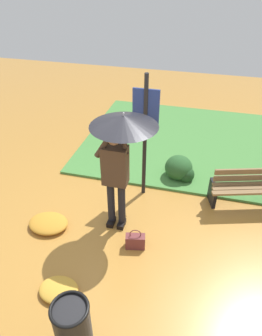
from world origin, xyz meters
The scene contains 10 objects.
ground_plane centered at (0.00, 0.00, 0.00)m, with size 18.00×18.00×0.00m, color #B27A33.
grass_verge centered at (0.59, 3.38, 0.03)m, with size 4.80×4.00×0.05m.
person_with_umbrella centered at (-0.16, 0.30, 1.55)m, with size 0.96×0.96×2.04m.
info_sign_post centered at (0.01, 1.22, 1.44)m, with size 0.44×0.07×2.30m.
handbag centered at (0.19, -0.14, 0.13)m, with size 0.32×0.20×0.37m.
park_bench centered at (1.93, 1.27, 0.40)m, with size 1.44×0.77×0.75m.
trash_bin centered at (-0.10, -1.78, 0.42)m, with size 0.42×0.42×0.83m.
shrub_cluster centered at (0.62, 1.83, 0.23)m, with size 0.61×0.55×0.50m.
leaf_pile_near_person centered at (-1.33, -0.08, 0.07)m, with size 0.67×0.53×0.15m.
leaf_pile_by_bench centered at (-0.62, -1.17, 0.06)m, with size 0.54×0.43×0.12m.
Camera 1 is at (0.94, -3.31, 3.73)m, focal length 32.79 mm.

